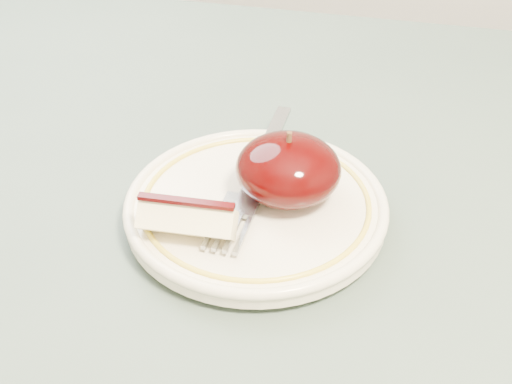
% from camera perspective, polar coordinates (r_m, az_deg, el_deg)
% --- Properties ---
extents(table, '(0.90, 0.90, 0.75)m').
position_cam_1_polar(table, '(0.60, -5.69, -10.64)').
color(table, brown).
rests_on(table, ground).
extents(plate, '(0.20, 0.20, 0.02)m').
position_cam_1_polar(plate, '(0.55, -0.00, -1.16)').
color(plate, '#EFE2C8').
rests_on(plate, table).
extents(apple_half, '(0.08, 0.08, 0.06)m').
position_cam_1_polar(apple_half, '(0.54, 2.59, 1.84)').
color(apple_half, black).
rests_on(apple_half, plate).
extents(apple_wedge, '(0.07, 0.03, 0.03)m').
position_cam_1_polar(apple_wedge, '(0.51, -5.52, -2.17)').
color(apple_wedge, '#F5E5B5').
rests_on(apple_wedge, plate).
extents(fork, '(0.03, 0.20, 0.00)m').
position_cam_1_polar(fork, '(0.57, -0.16, 1.38)').
color(fork, gray).
rests_on(fork, plate).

